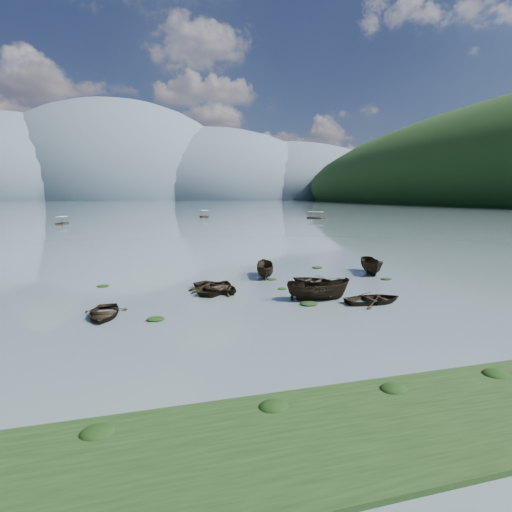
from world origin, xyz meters
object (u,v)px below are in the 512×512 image
object	(u,v)px
rowboat_3	(314,284)
pontoon_left	(62,224)
rowboat_0	(104,316)
pontoon_centre	(204,217)

from	to	relation	value
rowboat_3	pontoon_left	distance (m)	97.40
rowboat_0	pontoon_left	distance (m)	97.56
pontoon_left	pontoon_centre	xyz separation A→B (m)	(43.60, 25.66, 0.00)
rowboat_3	pontoon_centre	world-z (taller)	pontoon_centre
pontoon_left	pontoon_centre	distance (m)	50.59
rowboat_3	pontoon_centre	size ratio (longest dim) A/B	0.68
rowboat_0	pontoon_centre	size ratio (longest dim) A/B	0.64
rowboat_3	pontoon_centre	bearing A→B (deg)	-134.12
rowboat_0	rowboat_3	bearing A→B (deg)	19.83
rowboat_0	rowboat_3	distance (m)	18.02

